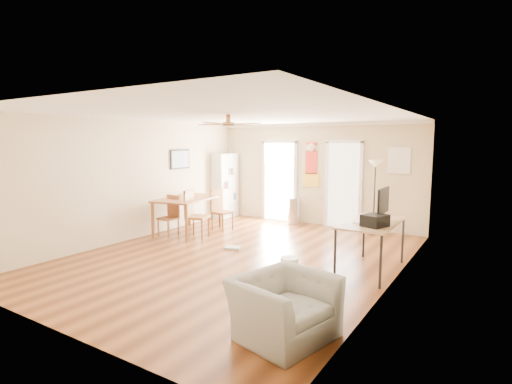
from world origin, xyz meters
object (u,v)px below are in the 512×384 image
Objects in this scene: dining_chair_near at (168,216)px; wastebasket_a at (289,268)px; computer_desk at (371,246)px; dining_table at (188,215)px; torchiere_lamp at (374,197)px; armchair at (284,307)px; dining_chair_right_b at (197,214)px; dining_chair_right_a at (222,210)px; wastebasket_b at (298,276)px; bookshelf at (225,186)px; trash_can at (294,211)px; printer at (375,221)px.

wastebasket_a is at bearing -13.91° from dining_chair_near.
dining_table is at bearing 173.22° from computer_desk.
armchair is (0.54, -5.42, -0.52)m from torchiere_lamp.
dining_table is at bearing 155.93° from wastebasket_a.
dining_chair_right_b is at bearing 65.58° from armchair.
torchiere_lamp is at bearing -58.05° from dining_chair_right_a.
bookshelf is at bearing 137.48° from wastebasket_b.
computer_desk is 1.44m from wastebasket_a.
trash_can is at bearing 10.54° from bookshelf.
printer is (4.74, -0.36, 0.47)m from dining_chair_near.
dining_chair_right_b is 3.25× the size of wastebasket_a.
dining_chair_right_b is (0.55, -0.31, 0.12)m from dining_table.
torchiere_lamp is 4.75× the size of printer.
bookshelf is 1.16× the size of computer_desk.
armchair is at bearing -64.48° from wastebasket_a.
printer is (2.92, -3.08, 0.58)m from trash_can.
torchiere_lamp is at bearing 124.68° from printer.
computer_desk is at bearing 130.78° from printer.
dining_chair_near is at bearing 72.06° from armchair.
wastebasket_a is 1.90m from armchair.
trash_can is at bearing 135.49° from computer_desk.
dining_table is 4.71m from printer.
computer_desk is 1.47m from wastebasket_b.
dining_chair_near is 4.60m from computer_desk.
armchair is at bearing -43.26° from bookshelf.
computer_desk is at bearing 10.41° from armchair.
trash_can is 2.14m from torchiere_lamp.
trash_can is 6.07m from armchair.
wastebasket_b is at bearing -114.26° from printer.
dining_chair_right_a is 1.32m from dining_chair_near.
computer_desk is 0.63m from printer.
bookshelf reaches higher than armchair.
torchiere_lamp reaches higher than computer_desk.
bookshelf reaches higher than dining_chair_near.
printer reaches higher than computer_desk.
printer reaches higher than armchair.
bookshelf is 5.51m from computer_desk.
printer is at bearing -113.62° from dining_chair_right_b.
dining_chair_right_b is 4.05m from torchiere_lamp.
printer reaches higher than dining_chair_near.
torchiere_lamp is (3.90, 2.67, 0.40)m from dining_chair_near.
dining_chair_near is at bearing 161.89° from wastebasket_b.
computer_desk reaches higher than wastebasket_b.
dining_chair_near is 3.28m from trash_can.
torchiere_lamp is (2.08, -0.06, 0.51)m from trash_can.
dining_chair_right_b is at bearing -62.68° from bookshelf.
wastebasket_a is at bearing -120.16° from dining_chair_right_a.
dining_chair_right_b is at bearing -29.45° from dining_table.
trash_can is 4.29m from printer.
trash_can is at bearing 117.31° from wastebasket_b.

